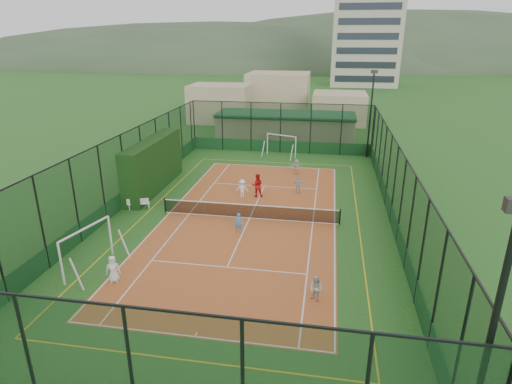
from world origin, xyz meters
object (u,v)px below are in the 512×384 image
at_px(floodlight_se, 484,366).
at_px(white_bench, 139,203).
at_px(futsal_goal_far, 281,146).
at_px(child_near_left, 113,269).
at_px(child_near_mid, 239,223).
at_px(child_far_back, 296,167).
at_px(apartment_tower, 367,17).
at_px(child_near_right, 316,289).
at_px(child_far_left, 242,189).
at_px(coach, 257,185).
at_px(floodlight_ne, 370,115).
at_px(futsal_goal_near, 87,249).
at_px(child_far_right, 298,185).
at_px(clubhouse, 285,127).

xyz_separation_m(floodlight_se, white_bench, (-16.40, 16.90, -3.71)).
relative_size(white_bench, futsal_goal_far, 0.46).
bearing_deg(child_near_left, child_near_mid, 29.67).
relative_size(futsal_goal_far, child_far_back, 2.50).
relative_size(apartment_tower, child_near_right, 23.82).
xyz_separation_m(child_far_left, coach, (1.04, 0.42, 0.17)).
xyz_separation_m(floodlight_ne, white_bench, (-16.40, -16.30, -3.71)).
bearing_deg(child_near_left, floodlight_se, -53.68).
bearing_deg(futsal_goal_far, child_far_back, -49.25).
xyz_separation_m(floodlight_ne, futsal_goal_near, (-15.52, -24.26, -3.01)).
height_order(floodlight_se, apartment_tower, apartment_tower).
relative_size(white_bench, child_far_right, 1.15).
height_order(floodlight_ne, child_near_right, floodlight_ne).
bearing_deg(clubhouse, white_bench, -109.77).
distance_m(apartment_tower, child_near_right, 92.03).
bearing_deg(floodlight_se, futsal_goal_near, 150.06).
bearing_deg(futsal_goal_near, child_far_back, -13.61).
xyz_separation_m(apartment_tower, white_bench, (-19.80, -81.70, -14.58)).
xyz_separation_m(futsal_goal_near, child_far_left, (5.69, 11.28, -0.41)).
relative_size(white_bench, child_far_left, 1.06).
bearing_deg(child_near_left, child_near_right, -23.31).
bearing_deg(clubhouse, futsal_goal_near, -103.12).
bearing_deg(futsal_goal_far, child_near_mid, -70.33).
bearing_deg(white_bench, child_far_right, 5.70).
bearing_deg(floodlight_se, clubhouse, 102.56).
distance_m(clubhouse, white_bench, 23.09).
bearing_deg(child_far_right, white_bench, 29.95).
bearing_deg(child_far_right, clubhouse, -75.72).
height_order(futsal_goal_near, child_near_left, futsal_goal_near).
bearing_deg(white_bench, child_far_left, 7.43).
height_order(child_near_right, coach, coach).
height_order(child_near_mid, child_near_right, child_near_right).
bearing_deg(apartment_tower, white_bench, -103.62).
relative_size(floodlight_se, apartment_tower, 0.28).
xyz_separation_m(clubhouse, child_near_right, (4.62, -30.61, -0.94)).
bearing_deg(child_far_right, floodlight_se, 109.88).
distance_m(floodlight_ne, child_near_right, 25.76).
height_order(futsal_goal_near, child_far_left, futsal_goal_near).
xyz_separation_m(floodlight_se, child_near_mid, (-8.84, 14.43, -3.50)).
height_order(futsal_goal_far, child_near_left, futsal_goal_far).
bearing_deg(child_near_mid, clubhouse, 70.05).
height_order(floodlight_ne, child_far_right, floodlight_ne).
relative_size(apartment_tower, child_near_mid, 24.54).
height_order(clubhouse, child_near_left, clubhouse).
bearing_deg(child_far_back, child_near_right, 70.96).
xyz_separation_m(floodlight_se, child_far_right, (-5.83, 21.83, -3.47)).
distance_m(floodlight_se, child_near_left, 16.20).
bearing_deg(white_bench, futsal_goal_near, -102.99).
relative_size(child_far_right, coach, 0.74).
distance_m(clubhouse, apartment_tower, 62.64).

